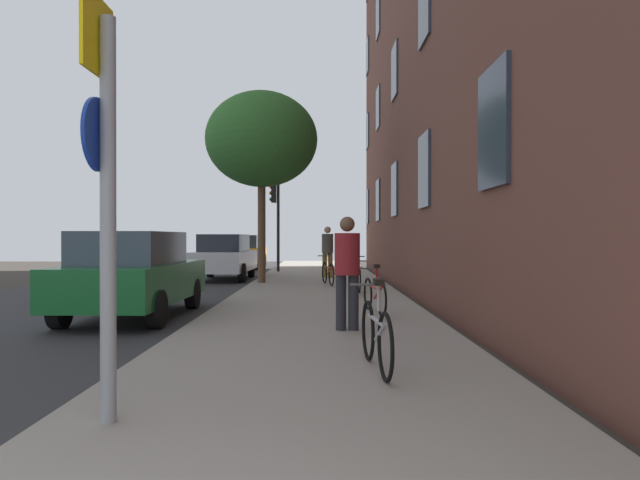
{
  "coord_description": "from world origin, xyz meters",
  "views": [
    {
      "loc": [
        1.15,
        -0.56,
        1.52
      ],
      "look_at": [
        1.13,
        13.72,
        1.46
      ],
      "focal_mm": 32.44,
      "sensor_mm": 36.0,
      "label": 1
    }
  ],
  "objects_px": {
    "tree_near": "(262,140)",
    "car_0": "(134,274)",
    "bicycle_4": "(329,272)",
    "car_2": "(244,251)",
    "bicycle_0": "(377,334)",
    "bicycle_3": "(358,275)",
    "bicycle_1": "(376,294)",
    "pedestrian_1": "(328,248)",
    "bicycle_2": "(358,280)",
    "traffic_light": "(277,210)",
    "car_1": "(226,256)",
    "pedestrian_0": "(348,265)",
    "sign_post": "(106,177)"
  },
  "relations": [
    {
      "from": "traffic_light",
      "to": "bicycle_2",
      "type": "relative_size",
      "value": 2.23
    },
    {
      "from": "sign_post",
      "to": "car_1",
      "type": "xyz_separation_m",
      "value": [
        -1.77,
        16.26,
        -1.15
      ]
    },
    {
      "from": "bicycle_1",
      "to": "car_0",
      "type": "height_order",
      "value": "car_0"
    },
    {
      "from": "car_1",
      "to": "car_2",
      "type": "distance_m",
      "value": 7.69
    },
    {
      "from": "bicycle_1",
      "to": "car_2",
      "type": "xyz_separation_m",
      "value": [
        -4.78,
        17.65,
        0.37
      ]
    },
    {
      "from": "car_0",
      "to": "car_1",
      "type": "relative_size",
      "value": 1.02
    },
    {
      "from": "traffic_light",
      "to": "bicycle_3",
      "type": "height_order",
      "value": "traffic_light"
    },
    {
      "from": "tree_near",
      "to": "car_2",
      "type": "relative_size",
      "value": 1.36
    },
    {
      "from": "traffic_light",
      "to": "tree_near",
      "type": "height_order",
      "value": "tree_near"
    },
    {
      "from": "bicycle_2",
      "to": "car_2",
      "type": "relative_size",
      "value": 0.38
    },
    {
      "from": "bicycle_1",
      "to": "bicycle_0",
      "type": "bearing_deg",
      "value": -95.22
    },
    {
      "from": "bicycle_3",
      "to": "bicycle_4",
      "type": "height_order",
      "value": "bicycle_3"
    },
    {
      "from": "bicycle_0",
      "to": "pedestrian_0",
      "type": "height_order",
      "value": "pedestrian_0"
    },
    {
      "from": "sign_post",
      "to": "pedestrian_1",
      "type": "bearing_deg",
      "value": 83.17
    },
    {
      "from": "tree_near",
      "to": "bicycle_2",
      "type": "bearing_deg",
      "value": -55.11
    },
    {
      "from": "traffic_light",
      "to": "car_2",
      "type": "relative_size",
      "value": 0.85
    },
    {
      "from": "bicycle_1",
      "to": "pedestrian_1",
      "type": "distance_m",
      "value": 9.62
    },
    {
      "from": "bicycle_0",
      "to": "bicycle_2",
      "type": "height_order",
      "value": "bicycle_0"
    },
    {
      "from": "tree_near",
      "to": "bicycle_4",
      "type": "relative_size",
      "value": 3.65
    },
    {
      "from": "pedestrian_0",
      "to": "car_2",
      "type": "relative_size",
      "value": 0.39
    },
    {
      "from": "bicycle_1",
      "to": "car_2",
      "type": "distance_m",
      "value": 18.29
    },
    {
      "from": "bicycle_2",
      "to": "bicycle_3",
      "type": "distance_m",
      "value": 1.68
    },
    {
      "from": "bicycle_2",
      "to": "bicycle_4",
      "type": "xyz_separation_m",
      "value": [
        -0.66,
        3.1,
        0.01
      ]
    },
    {
      "from": "traffic_light",
      "to": "pedestrian_0",
      "type": "relative_size",
      "value": 2.15
    },
    {
      "from": "traffic_light",
      "to": "bicycle_1",
      "type": "xyz_separation_m",
      "value": [
        2.85,
        -13.2,
        -2.17
      ]
    },
    {
      "from": "bicycle_1",
      "to": "bicycle_4",
      "type": "bearing_deg",
      "value": 96.88
    },
    {
      "from": "tree_near",
      "to": "pedestrian_0",
      "type": "relative_size",
      "value": 3.44
    },
    {
      "from": "bicycle_2",
      "to": "pedestrian_1",
      "type": "bearing_deg",
      "value": 95.85
    },
    {
      "from": "traffic_light",
      "to": "car_0",
      "type": "bearing_deg",
      "value": -97.35
    },
    {
      "from": "bicycle_2",
      "to": "bicycle_4",
      "type": "distance_m",
      "value": 3.17
    },
    {
      "from": "tree_near",
      "to": "car_0",
      "type": "bearing_deg",
      "value": -103.55
    },
    {
      "from": "sign_post",
      "to": "bicycle_0",
      "type": "relative_size",
      "value": 1.93
    },
    {
      "from": "bicycle_4",
      "to": "car_0",
      "type": "bearing_deg",
      "value": -120.89
    },
    {
      "from": "bicycle_0",
      "to": "bicycle_1",
      "type": "distance_m",
      "value": 4.62
    },
    {
      "from": "car_0",
      "to": "tree_near",
      "type": "bearing_deg",
      "value": 76.45
    },
    {
      "from": "bicycle_1",
      "to": "pedestrian_1",
      "type": "xyz_separation_m",
      "value": [
        -0.75,
        9.57,
        0.67
      ]
    },
    {
      "from": "bicycle_4",
      "to": "car_2",
      "type": "xyz_separation_m",
      "value": [
        -4.0,
        11.21,
        0.35
      ]
    },
    {
      "from": "bicycle_0",
      "to": "bicycle_3",
      "type": "distance_m",
      "value": 9.63
    },
    {
      "from": "pedestrian_1",
      "to": "bicycle_0",
      "type": "bearing_deg",
      "value": -88.67
    },
    {
      "from": "traffic_light",
      "to": "bicycle_4",
      "type": "height_order",
      "value": "traffic_light"
    },
    {
      "from": "traffic_light",
      "to": "car_0",
      "type": "height_order",
      "value": "traffic_light"
    },
    {
      "from": "bicycle_3",
      "to": "car_1",
      "type": "xyz_separation_m",
      "value": [
        -4.41,
        4.94,
        0.34
      ]
    },
    {
      "from": "sign_post",
      "to": "bicycle_2",
      "type": "relative_size",
      "value": 1.95
    },
    {
      "from": "bicycle_1",
      "to": "car_2",
      "type": "height_order",
      "value": "car_2"
    },
    {
      "from": "bicycle_4",
      "to": "traffic_light",
      "type": "bearing_deg",
      "value": 107.01
    },
    {
      "from": "bicycle_4",
      "to": "car_0",
      "type": "relative_size",
      "value": 0.38
    },
    {
      "from": "traffic_light",
      "to": "car_1",
      "type": "height_order",
      "value": "traffic_light"
    },
    {
      "from": "pedestrian_1",
      "to": "sign_post",
      "type": "bearing_deg",
      "value": -96.83
    },
    {
      "from": "traffic_light",
      "to": "pedestrian_1",
      "type": "xyz_separation_m",
      "value": [
        2.1,
        -3.64,
        -1.5
      ]
    },
    {
      "from": "sign_post",
      "to": "pedestrian_1",
      "type": "height_order",
      "value": "sign_post"
    }
  ]
}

